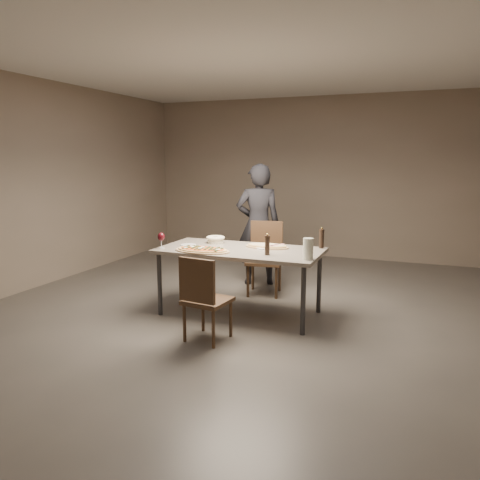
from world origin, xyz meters
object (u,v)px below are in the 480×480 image
at_px(ham_pizza, 267,246).
at_px(pepper_mill_left, 267,245).
at_px(carafe, 308,249).
at_px(chair_far, 265,253).
at_px(diner, 258,225).
at_px(zucchini_pizza, 202,250).
at_px(bread_basket, 216,239).
at_px(dining_table, 240,254).
at_px(chair_near, 203,295).

bearing_deg(ham_pizza, pepper_mill_left, -82.08).
bearing_deg(carafe, chair_far, 125.43).
bearing_deg(diner, pepper_mill_left, 89.62).
relative_size(zucchini_pizza, diner, 0.37).
bearing_deg(bread_basket, zucchini_pizza, -81.21).
xyz_separation_m(dining_table, diner, (-0.24, 1.30, 0.14)).
height_order(chair_near, chair_far, chair_far).
distance_m(carafe, chair_far, 1.49).
distance_m(zucchini_pizza, chair_near, 0.76).
height_order(carafe, diner, diner).
height_order(zucchini_pizza, chair_near, chair_near).
bearing_deg(ham_pizza, zucchini_pizza, -151.75).
distance_m(carafe, diner, 1.89).
bearing_deg(chair_far, ham_pizza, 99.59).
relative_size(ham_pizza, diner, 0.30).
distance_m(zucchini_pizza, chair_far, 1.27).
relative_size(ham_pizza, chair_far, 0.54).
xyz_separation_m(carafe, chair_near, (-0.85, -0.64, -0.39)).
xyz_separation_m(ham_pizza, chair_far, (-0.27, 0.74, -0.24)).
distance_m(ham_pizza, chair_near, 1.16).
relative_size(pepper_mill_left, carafe, 1.05).
bearing_deg(chair_far, bread_basket, 49.74).
bearing_deg(chair_near, carafe, 44.07).
height_order(carafe, chair_far, carafe).
distance_m(dining_table, carafe, 0.88).
bearing_deg(zucchini_pizza, pepper_mill_left, 19.22).
distance_m(bread_basket, carafe, 1.34).
bearing_deg(carafe, diner, 124.62).
bearing_deg(ham_pizza, chair_near, -114.59).
bearing_deg(chair_near, bread_basket, 115.72).
xyz_separation_m(zucchini_pizza, carafe, (1.16, 0.02, 0.09)).
distance_m(dining_table, zucchini_pizza, 0.44).
relative_size(chair_near, diner, 0.50).
height_order(pepper_mill_left, chair_far, pepper_mill_left).
height_order(zucchini_pizza, chair_far, chair_far).
height_order(bread_basket, pepper_mill_left, pepper_mill_left).
bearing_deg(pepper_mill_left, chair_near, -119.60).
distance_m(pepper_mill_left, chair_far, 1.24).
height_order(chair_far, diner, diner).
relative_size(bread_basket, chair_near, 0.26).
relative_size(dining_table, zucchini_pizza, 2.88).
height_order(dining_table, carafe, carafe).
distance_m(bread_basket, chair_far, 0.84).
relative_size(dining_table, diner, 1.08).
distance_m(bread_basket, chair_near, 1.25).
distance_m(pepper_mill_left, chair_near, 0.90).
bearing_deg(ham_pizza, dining_table, -154.08).
distance_m(dining_table, ham_pizza, 0.33).
xyz_separation_m(dining_table, zucchini_pizza, (-0.33, -0.28, 0.07)).
xyz_separation_m(chair_near, diner, (-0.23, 2.20, 0.37)).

